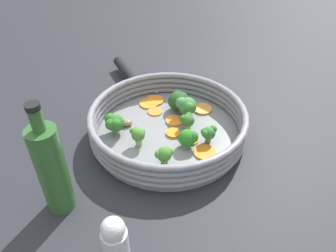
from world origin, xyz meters
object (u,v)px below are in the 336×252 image
Objects in this scene: broccoli_floret_3 at (178,100)px; oil_bottle at (52,169)px; carrot_slice_2 at (205,152)px; broccoli_floret_1 at (187,120)px; carrot_slice_7 at (175,121)px; carrot_slice_0 at (155,112)px; mushroom_piece_0 at (126,123)px; broccoli_floret_2 at (189,138)px; broccoli_floret_7 at (114,123)px; skillet at (168,133)px; carrot_slice_4 at (190,139)px; carrot_slice_6 at (173,133)px; broccoli_floret_5 at (138,135)px; broccoli_floret_4 at (164,154)px; carrot_slice_1 at (155,100)px; broccoli_floret_6 at (208,133)px; carrot_slice_5 at (202,109)px; carrot_slice_3 at (149,103)px; salt_shaker at (115,241)px; broccoli_floret_0 at (186,106)px.

oil_bottle is at bearing 113.25° from broccoli_floret_3.
broccoli_floret_1 reaches higher than carrot_slice_2.
broccoli_floret_3 is (0.08, -0.02, -0.00)m from broccoli_floret_1.
carrot_slice_0 is at bearing 22.07° from carrot_slice_7.
carrot_slice_7 is 0.11m from mushroom_piece_0.
broccoli_floret_2 is (0.03, 0.02, 0.02)m from carrot_slice_2.
mushroom_piece_0 is (0.01, -0.03, -0.02)m from broccoli_floret_7.
skillet is 0.10m from carrot_slice_2.
carrot_slice_0 is 0.88× the size of carrot_slice_4.
carrot_slice_6 is 0.09m from broccoli_floret_5.
carrot_slice_1 is at bearing -22.63° from broccoli_floret_4.
carrot_slice_1 is at bearing -13.81° from skillet.
broccoli_floret_4 is (-0.04, 0.08, 0.02)m from carrot_slice_4.
carrot_slice_4 is 1.00× the size of broccoli_floret_6.
carrot_slice_1 is at bearing 7.74° from broccoli_floret_6.
carrot_slice_5 is (-0.09, -0.08, 0.00)m from carrot_slice_1.
carrot_slice_7 is 1.04× the size of broccoli_floret_6.
carrot_slice_0 is 0.08m from mushroom_piece_0.
mushroom_piece_0 is at bearing -3.35° from broccoli_floret_5.
broccoli_floret_4 reaches higher than carrot_slice_2.
carrot_slice_0 is at bearing -21.56° from broccoli_floret_4.
broccoli_floret_4 is (-0.07, 0.06, 0.02)m from carrot_slice_6.
skillet is 0.07m from broccoli_floret_2.
oil_bottle is at bearing 125.33° from carrot_slice_3.
broccoli_floret_4 is at bearing 146.58° from skillet.
carrot_slice_7 is at bearing -179.28° from carrot_slice_1.
salt_shaker is (-0.30, 0.22, 0.03)m from carrot_slice_0.
salt_shaker reaches higher than broccoli_floret_0.
carrot_slice_4 is 0.04m from broccoli_floret_1.
mushroom_piece_0 is (0.07, 0.07, 0.01)m from skillet.
carrot_slice_2 is at bearing -94.74° from oil_bottle.
broccoli_floret_4 is at bearing 158.44° from carrot_slice_0.
broccoli_floret_4 is 0.21m from oil_bottle.
broccoli_floret_0 is at bearing -28.99° from broccoli_floret_2.
carrot_slice_6 is at bearing -77.12° from oil_bottle.
skillet is 0.30m from salt_shaker.
broccoli_floret_4 is at bearing -160.79° from broccoli_floret_7.
broccoli_floret_3 is (0.04, -0.03, 0.02)m from carrot_slice_7.
carrot_slice_6 is at bearing 7.15° from broccoli_floret_2.
skillet is 6.97× the size of carrot_slice_3.
broccoli_floret_7 is at bearing -50.63° from oil_bottle.
broccoli_floret_5 reaches higher than skillet.
carrot_slice_4 is 0.82× the size of broccoli_floret_7.
broccoli_floret_0 reaches higher than mushroom_piece_0.
skillet is 0.12m from broccoli_floret_7.
broccoli_floret_1 reaches higher than carrot_slice_5.
oil_bottle is (-0.10, 0.29, 0.08)m from carrot_slice_7.
broccoli_floret_0 is (0.02, -0.06, 0.04)m from skillet.
broccoli_floret_4 is (0.01, 0.09, 0.02)m from carrot_slice_2.
broccoli_floret_0 is at bearing -26.15° from carrot_slice_4.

